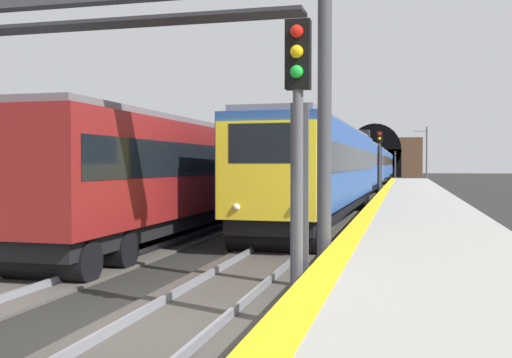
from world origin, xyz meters
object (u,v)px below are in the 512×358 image
railway_signal_far (395,162)px  overhead_signal_gantry (136,57)px  train_main_approaching (366,166)px  train_adjacent_platform (246,169)px  railway_signal_near (298,142)px  catenary_mast_near (427,154)px  railway_signal_mid (380,161)px

railway_signal_far → overhead_signal_gantry: bearing=-2.4°
railway_signal_far → overhead_signal_gantry: size_ratio=0.57×
train_main_approaching → overhead_signal_gantry: (-43.40, 2.16, 2.47)m
train_main_approaching → railway_signal_far: train_main_approaching is taller
train_main_approaching → railway_signal_far: size_ratio=16.66×
train_main_approaching → train_adjacent_platform: 26.67m
train_main_approaching → railway_signal_near: size_ratio=16.88×
railway_signal_near → catenary_mast_near: bearing=176.5°
train_adjacent_platform → railway_signal_far: bearing=-4.6°
railway_signal_near → railway_signal_far: bearing=-180.0°
train_adjacent_platform → railway_signal_mid: size_ratio=7.96×
catenary_mast_near → railway_signal_near: bearing=176.5°
train_adjacent_platform → railway_signal_near: (-19.94, -6.19, 0.61)m
railway_signal_far → catenary_mast_near: bearing=9.0°
railway_signal_mid → train_adjacent_platform: bearing=-30.9°
railway_signal_mid → overhead_signal_gantry: bearing=-8.4°
train_adjacent_platform → overhead_signal_gantry: 17.42m
train_main_approaching → train_adjacent_platform: (-26.31, 4.32, -0.12)m
train_main_approaching → railway_signal_mid: bearing=7.7°
railway_signal_mid → railway_signal_far: size_ratio=0.98×
railway_signal_near → railway_signal_mid: 30.27m
overhead_signal_gantry → railway_signal_mid: bearing=-8.4°
train_main_approaching → train_adjacent_platform: train_main_approaching is taller
railway_signal_mid → railway_signal_far: railway_signal_far is taller
railway_signal_far → overhead_signal_gantry: overhead_signal_gantry is taller
railway_signal_far → catenary_mast_near: 27.56m
overhead_signal_gantry → catenary_mast_near: bearing=-7.1°
train_adjacent_platform → railway_signal_far: size_ratio=7.78×
railway_signal_mid → overhead_signal_gantry: 27.79m
overhead_signal_gantry → railway_signal_far: bearing=-2.4°
railway_signal_far → overhead_signal_gantry: 94.38m
overhead_signal_gantry → catenary_mast_near: 67.59m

